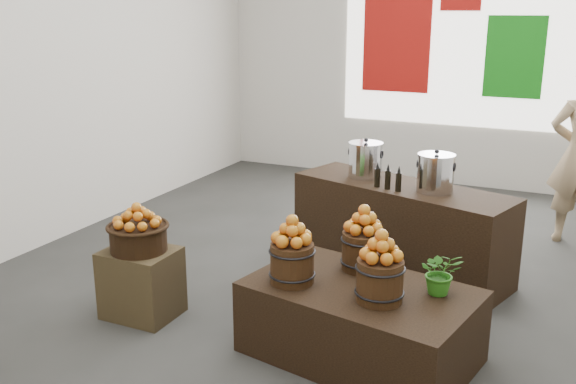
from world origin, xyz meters
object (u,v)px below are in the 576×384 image
at_px(stock_pot_left, 365,161).
at_px(wicker_basket, 139,238).
at_px(display_table, 360,322).
at_px(crate, 142,283).
at_px(stock_pot_center, 435,174).
at_px(counter, 400,229).

bearing_deg(stock_pot_left, wicker_basket, -123.15).
xyz_separation_m(display_table, stock_pot_left, (-0.54, 1.67, 0.70)).
distance_m(crate, stock_pot_center, 2.53).
bearing_deg(display_table, counter, 106.85).
bearing_deg(counter, wicker_basket, -115.59).
relative_size(counter, stock_pot_left, 6.47).
height_order(display_table, stock_pot_left, stock_pot_left).
distance_m(crate, stock_pot_left, 2.25).
xyz_separation_m(crate, display_table, (1.71, 0.12, -0.01)).
relative_size(display_table, counter, 0.75).
bearing_deg(crate, display_table, 4.06).
bearing_deg(stock_pot_left, counter, -17.27).
xyz_separation_m(wicker_basket, stock_pot_left, (1.17, 1.79, 0.33)).
bearing_deg(wicker_basket, counter, 47.14).
bearing_deg(crate, counter, 47.14).
bearing_deg(crate, stock_pot_left, 56.85).
bearing_deg(display_table, wicker_basket, -164.83).
bearing_deg(stock_pot_center, display_table, -95.53).
bearing_deg(stock_pot_left, crate, -123.15).
xyz_separation_m(wicker_basket, counter, (1.55, 1.68, -0.23)).
height_order(counter, stock_pot_left, stock_pot_left).
relative_size(stock_pot_left, stock_pot_center, 1.00).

